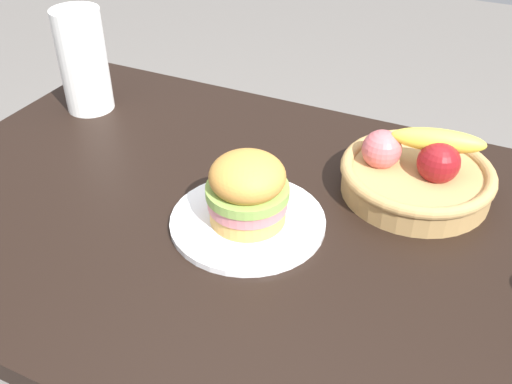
% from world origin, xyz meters
% --- Properties ---
extents(dining_table, '(1.40, 0.90, 0.75)m').
position_xyz_m(dining_table, '(0.00, 0.00, 0.65)').
color(dining_table, black).
rests_on(dining_table, ground_plane).
extents(plate, '(0.28, 0.28, 0.01)m').
position_xyz_m(plate, '(-0.01, -0.03, 0.76)').
color(plate, white).
rests_on(plate, dining_table).
extents(sandwich, '(0.15, 0.15, 0.13)m').
position_xyz_m(sandwich, '(-0.01, -0.03, 0.83)').
color(sandwich, tan).
rests_on(sandwich, plate).
extents(fruit_basket, '(0.29, 0.29, 0.13)m').
position_xyz_m(fruit_basket, '(0.23, 0.20, 0.79)').
color(fruit_basket, tan).
rests_on(fruit_basket, dining_table).
extents(paper_towel_roll, '(0.11, 0.11, 0.24)m').
position_xyz_m(paper_towel_roll, '(-0.55, 0.21, 0.87)').
color(paper_towel_roll, white).
rests_on(paper_towel_roll, dining_table).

